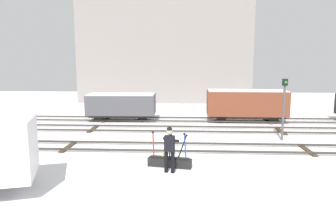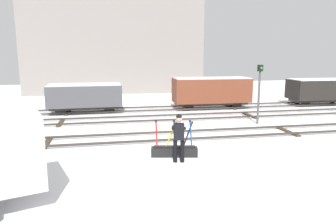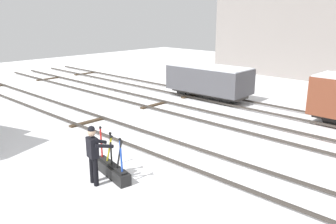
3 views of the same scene
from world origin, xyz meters
TOP-DOWN VIEW (x-y plane):
  - ground_plane at (0.00, 0.00)m, footprint 60.00×60.00m
  - track_main_line at (0.00, 0.00)m, footprint 44.00×1.94m
  - track_siding_near at (0.00, 4.30)m, footprint 44.00×1.94m
  - track_siding_far at (0.00, 7.62)m, footprint 44.00×1.94m
  - switch_lever_frame at (-0.64, -2.66)m, footprint 1.84×0.69m
  - rail_worker at (-0.62, -3.31)m, footprint 0.63×0.74m
  - apartment_building at (-2.26, 20.38)m, footprint 18.31×6.28m
  - freight_car_back_track at (-4.66, 7.62)m, footprint 4.91×2.30m

SIDE VIEW (x-z plane):
  - ground_plane at x=0.00m, z-range 0.00..0.00m
  - track_main_line at x=0.00m, z-range 0.02..0.20m
  - track_siding_near at x=0.00m, z-range 0.02..0.20m
  - track_siding_far at x=0.00m, z-range 0.02..0.20m
  - switch_lever_frame at x=-0.64m, z-range -0.47..0.98m
  - rail_worker at x=-0.62m, z-range 0.12..1.94m
  - freight_car_back_track at x=-4.66m, z-range 0.18..2.14m
  - apartment_building at x=-2.26m, z-range 0.01..10.82m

